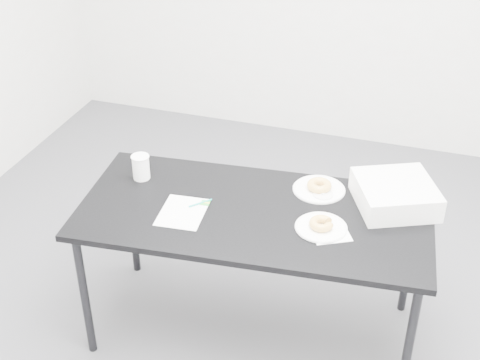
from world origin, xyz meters
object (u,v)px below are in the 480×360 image
(pen, at_px, (200,203))
(bakery_box, at_px, (395,194))
(table, at_px, (254,221))
(plate_far, at_px, (319,189))
(plate_near, at_px, (321,227))
(scorecard, at_px, (183,212))
(coffee_cup, at_px, (141,167))
(donut_near, at_px, (321,223))
(donut_far, at_px, (319,185))

(pen, bearing_deg, bakery_box, -30.48)
(table, bearing_deg, plate_far, 42.05)
(table, height_order, plate_near, plate_near)
(bakery_box, bearing_deg, pen, 172.83)
(table, relative_size, plate_far, 6.65)
(scorecard, relative_size, plate_near, 1.10)
(coffee_cup, bearing_deg, donut_near, -8.79)
(plate_far, bearing_deg, plate_near, -76.24)
(scorecard, xyz_separation_m, plate_far, (0.54, 0.36, 0.00))
(plate_near, height_order, plate_far, plate_near)
(plate_near, bearing_deg, bakery_box, 45.51)
(table, xyz_separation_m, donut_far, (0.24, 0.26, 0.08))
(scorecard, bearing_deg, pen, 53.19)
(donut_far, bearing_deg, plate_near, -76.24)
(plate_far, bearing_deg, donut_far, 0.00)
(plate_far, distance_m, bakery_box, 0.35)
(pen, relative_size, plate_near, 0.51)
(scorecard, relative_size, donut_near, 2.35)
(scorecard, bearing_deg, coffee_cup, 139.59)
(scorecard, bearing_deg, plate_near, 1.39)
(donut_near, distance_m, plate_far, 0.30)
(pen, height_order, donut_far, donut_far)
(plate_near, xyz_separation_m, coffee_cup, (-0.91, 0.14, 0.06))
(coffee_cup, bearing_deg, pen, -19.64)
(plate_far, height_order, bakery_box, bakery_box)
(table, xyz_separation_m, donut_near, (0.31, -0.04, 0.08))
(plate_near, xyz_separation_m, bakery_box, (0.27, 0.28, 0.05))
(pen, bearing_deg, donut_far, -18.21)
(scorecard, height_order, donut_near, donut_near)
(donut_near, relative_size, bakery_box, 0.32)
(scorecard, xyz_separation_m, coffee_cup, (-0.29, 0.21, 0.06))
(table, height_order, plate_far, plate_far)
(pen, xyz_separation_m, plate_near, (0.56, -0.02, 0.00))
(plate_near, distance_m, bakery_box, 0.40)
(plate_far, bearing_deg, table, -132.83)
(scorecard, distance_m, plate_far, 0.65)
(table, distance_m, bakery_box, 0.64)
(donut_near, xyz_separation_m, donut_far, (-0.07, 0.29, -0.00))
(pen, relative_size, donut_far, 1.00)
(plate_far, distance_m, coffee_cup, 0.85)
(table, relative_size, donut_far, 14.17)
(donut_far, bearing_deg, bakery_box, -2.46)
(plate_near, bearing_deg, donut_far, 103.76)
(donut_near, bearing_deg, donut_far, 103.76)
(pen, bearing_deg, plate_far, -18.21)
(plate_far, xyz_separation_m, donut_far, (0.00, 0.00, 0.02))
(table, distance_m, pen, 0.26)
(donut_near, relative_size, coffee_cup, 0.87)
(table, bearing_deg, donut_near, -12.05)
(table, xyz_separation_m, coffee_cup, (-0.59, 0.10, 0.12))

